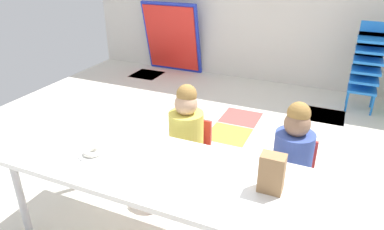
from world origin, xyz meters
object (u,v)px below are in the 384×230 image
object	(u,v)px
folded_activity_table	(172,38)
paper_bag_brown	(272,173)
craft_table	(170,176)
donut_powdered_on_plate	(93,152)
kid_chair_blue_stack	(367,63)
seated_child_middle_seat	(293,153)
paper_plate_near_edge	(93,154)
seated_child_near_camera	(187,131)

from	to	relation	value
folded_activity_table	paper_bag_brown	bearing A→B (deg)	-55.51
craft_table	donut_powdered_on_plate	world-z (taller)	donut_powdered_on_plate
kid_chair_blue_stack	donut_powdered_on_plate	bearing A→B (deg)	-118.16
seated_child_middle_seat	kid_chair_blue_stack	xyz separation A→B (m)	(0.46, 2.36, 0.02)
kid_chair_blue_stack	paper_plate_near_edge	bearing A→B (deg)	-118.16
paper_bag_brown	donut_powdered_on_plate	bearing A→B (deg)	-175.04
folded_activity_table	paper_plate_near_edge	xyz separation A→B (m)	(1.14, -3.36, 0.08)
seated_child_middle_seat	kid_chair_blue_stack	distance (m)	2.41
seated_child_middle_seat	folded_activity_table	xyz separation A→B (m)	(-2.28, 2.72, -0.02)
kid_chair_blue_stack	seated_child_middle_seat	bearing A→B (deg)	-101.12
seated_child_middle_seat	folded_activity_table	size ratio (longest dim) A/B	0.84
paper_plate_near_edge	seated_child_middle_seat	bearing A→B (deg)	29.19
seated_child_middle_seat	folded_activity_table	bearing A→B (deg)	130.02
folded_activity_table	donut_powdered_on_plate	distance (m)	3.55
seated_child_middle_seat	paper_plate_near_edge	world-z (taller)	seated_child_middle_seat
craft_table	donut_powdered_on_plate	xyz separation A→B (m)	(-0.51, -0.06, 0.07)
paper_plate_near_edge	donut_powdered_on_plate	world-z (taller)	donut_powdered_on_plate
seated_child_near_camera	paper_bag_brown	distance (m)	0.94
folded_activity_table	paper_plate_near_edge	world-z (taller)	folded_activity_table
paper_bag_brown	paper_plate_near_edge	size ratio (longest dim) A/B	1.22
seated_child_near_camera	folded_activity_table	bearing A→B (deg)	118.84
paper_bag_brown	folded_activity_table	bearing A→B (deg)	124.49
donut_powdered_on_plate	paper_plate_near_edge	bearing A→B (deg)	0.00
seated_child_middle_seat	kid_chair_blue_stack	size ratio (longest dim) A/B	0.88
seated_child_middle_seat	paper_plate_near_edge	bearing A→B (deg)	-150.81
seated_child_near_camera	paper_plate_near_edge	xyz separation A→B (m)	(-0.36, -0.64, 0.07)
seated_child_near_camera	kid_chair_blue_stack	bearing A→B (deg)	62.11
seated_child_near_camera	donut_powdered_on_plate	world-z (taller)	seated_child_near_camera
seated_child_middle_seat	donut_powdered_on_plate	distance (m)	1.31
folded_activity_table	donut_powdered_on_plate	xyz separation A→B (m)	(1.14, -3.36, 0.10)
paper_bag_brown	kid_chair_blue_stack	bearing A→B (deg)	80.11
craft_table	donut_powdered_on_plate	bearing A→B (deg)	-173.48
folded_activity_table	donut_powdered_on_plate	world-z (taller)	folded_activity_table
seated_child_middle_seat	donut_powdered_on_plate	xyz separation A→B (m)	(-1.14, -0.64, 0.09)
craft_table	seated_child_near_camera	xyz separation A→B (m)	(-0.16, 0.58, -0.01)
kid_chair_blue_stack	folded_activity_table	size ratio (longest dim) A/B	0.96
seated_child_near_camera	kid_chair_blue_stack	world-z (taller)	kid_chair_blue_stack
seated_child_near_camera	seated_child_middle_seat	distance (m)	0.79
craft_table	paper_plate_near_edge	distance (m)	0.52
seated_child_middle_seat	kid_chair_blue_stack	bearing A→B (deg)	78.88
kid_chair_blue_stack	craft_table	bearing A→B (deg)	-110.38
seated_child_near_camera	paper_bag_brown	bearing A→B (deg)	-36.12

